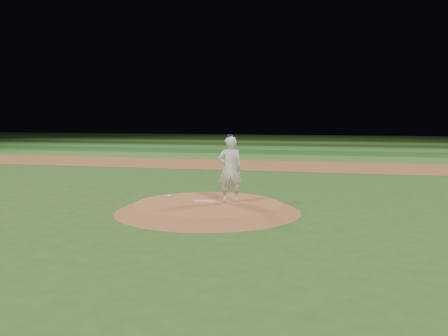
% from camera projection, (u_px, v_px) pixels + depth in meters
% --- Properties ---
extents(ground, '(120.00, 120.00, 0.00)m').
position_uv_depth(ground, '(208.00, 211.00, 14.85)').
color(ground, '#2A4F19').
rests_on(ground, ground).
extents(infield_dirt_band, '(70.00, 6.00, 0.02)m').
position_uv_depth(infield_dirt_band, '(275.00, 166.00, 28.35)').
color(infield_dirt_band, brown).
rests_on(infield_dirt_band, ground).
extents(outfield_stripe_0, '(70.00, 5.00, 0.02)m').
position_uv_depth(outfield_stripe_0, '(287.00, 158.00, 33.66)').
color(outfield_stripe_0, '#376424').
rests_on(outfield_stripe_0, ground).
extents(outfield_stripe_1, '(70.00, 5.00, 0.02)m').
position_uv_depth(outfield_stripe_1, '(294.00, 153.00, 38.49)').
color(outfield_stripe_1, '#1B4F19').
rests_on(outfield_stripe_1, ground).
extents(outfield_stripe_2, '(70.00, 5.00, 0.02)m').
position_uv_depth(outfield_stripe_2, '(300.00, 148.00, 43.31)').
color(outfield_stripe_2, '#347028').
rests_on(outfield_stripe_2, ground).
extents(outfield_stripe_3, '(70.00, 5.00, 0.02)m').
position_uv_depth(outfield_stripe_3, '(305.00, 145.00, 48.14)').
color(outfield_stripe_3, '#1E4115').
rests_on(outfield_stripe_3, ground).
extents(outfield_stripe_4, '(70.00, 5.00, 0.02)m').
position_uv_depth(outfield_stripe_4, '(309.00, 142.00, 52.96)').
color(outfield_stripe_4, '#3E7229').
rests_on(outfield_stripe_4, ground).
extents(outfield_stripe_5, '(70.00, 5.00, 0.02)m').
position_uv_depth(outfield_stripe_5, '(313.00, 140.00, 57.79)').
color(outfield_stripe_5, '#204315').
rests_on(outfield_stripe_5, ground).
extents(pitchers_mound, '(5.50, 5.50, 0.25)m').
position_uv_depth(pitchers_mound, '(208.00, 207.00, 14.83)').
color(pitchers_mound, '#9D5730').
rests_on(pitchers_mound, ground).
extents(pitching_rubber, '(0.67, 0.18, 0.03)m').
position_uv_depth(pitching_rubber, '(205.00, 201.00, 15.08)').
color(pitching_rubber, silver).
rests_on(pitching_rubber, pitchers_mound).
extents(rosin_bag, '(0.14, 0.14, 0.07)m').
position_uv_depth(rosin_bag, '(169.00, 196.00, 15.92)').
color(rosin_bag, white).
rests_on(rosin_bag, pitchers_mound).
extents(pitcher_on_mound, '(0.84, 0.68, 2.04)m').
position_uv_depth(pitcher_on_mound, '(230.00, 169.00, 14.96)').
color(pitcher_on_mound, silver).
rests_on(pitcher_on_mound, pitchers_mound).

